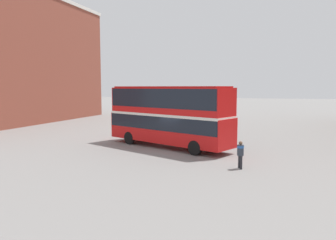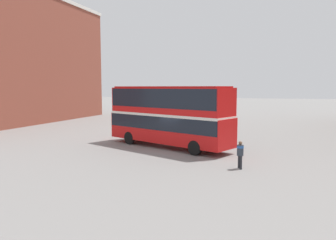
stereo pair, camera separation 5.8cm
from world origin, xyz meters
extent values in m
plane|color=gray|center=(0.00, 0.00, 0.00)|extent=(240.00, 240.00, 0.00)
cube|color=red|center=(-0.99, 0.92, 1.51)|extent=(11.01, 6.62, 2.13)
cube|color=red|center=(-0.99, 0.92, 3.64)|extent=(10.83, 6.49, 2.13)
cube|color=black|center=(-0.99, 0.92, 1.99)|extent=(10.92, 6.61, 1.05)
cube|color=black|center=(-0.99, 0.92, 3.90)|extent=(10.69, 6.45, 1.45)
cube|color=silver|center=(-0.99, 0.92, 2.60)|extent=(10.92, 6.60, 0.20)
cube|color=#A91111|center=(-0.99, 0.92, 4.75)|extent=(10.31, 6.13, 0.10)
cylinder|color=black|center=(2.66, 0.57, 0.53)|extent=(1.09, 0.69, 1.05)
cylinder|color=black|center=(1.77, -1.49, 0.53)|extent=(1.09, 0.69, 1.05)
cylinder|color=black|center=(-3.55, 3.25, 0.53)|extent=(1.09, 0.69, 1.05)
cylinder|color=black|center=(-4.43, 1.19, 0.53)|extent=(1.09, 0.69, 1.05)
cylinder|color=#232328|center=(5.21, -4.52, 0.39)|extent=(0.15, 0.15, 0.79)
cylinder|color=#232328|center=(5.09, -4.30, 0.39)|extent=(0.15, 0.15, 0.79)
cylinder|color=#2D333D|center=(5.15, -4.41, 1.10)|extent=(0.51, 0.51, 0.62)
cylinder|color=#28569E|center=(5.15, -4.41, 1.30)|extent=(0.54, 0.54, 0.14)
sphere|color=brown|center=(5.15, -4.41, 1.53)|extent=(0.21, 0.21, 0.21)
cube|color=silver|center=(-10.47, 16.82, 0.66)|extent=(4.33, 2.65, 0.75)
cube|color=black|center=(-10.63, 16.86, 1.30)|extent=(2.40, 2.04, 0.54)
cylinder|color=black|center=(-9.07, 17.32, 0.33)|extent=(0.69, 0.36, 0.65)
cylinder|color=black|center=(-9.44, 15.75, 0.33)|extent=(0.69, 0.36, 0.65)
cylinder|color=black|center=(-11.50, 17.89, 0.33)|extent=(0.69, 0.36, 0.65)
cylinder|color=black|center=(-11.87, 16.32, 0.33)|extent=(0.69, 0.36, 0.65)
camera|label=1|loc=(6.87, -23.48, 4.75)|focal=35.00mm
camera|label=2|loc=(6.93, -23.46, 4.75)|focal=35.00mm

